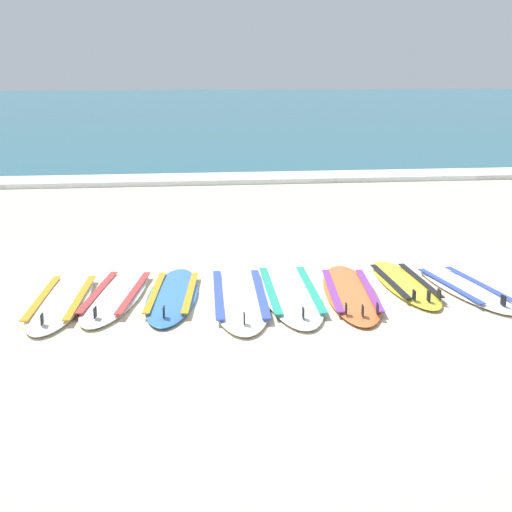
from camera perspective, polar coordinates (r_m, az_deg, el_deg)
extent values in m
plane|color=beige|center=(8.57, 3.30, -2.83)|extent=(80.00, 80.00, 0.00)
cube|color=#23667A|center=(46.11, -5.38, 11.24)|extent=(80.00, 60.00, 0.10)
cube|color=white|center=(16.87, -1.97, 5.93)|extent=(80.00, 1.20, 0.11)
ellipsoid|color=white|center=(8.47, -14.62, -3.27)|extent=(0.75, 2.34, 0.07)
cube|color=gold|center=(8.50, -16.01, -3.01)|extent=(0.20, 1.61, 0.01)
cube|color=gold|center=(8.41, -13.25, -3.00)|extent=(0.20, 1.61, 0.01)
cube|color=black|center=(7.61, -16.00, -4.67)|extent=(0.02, 0.09, 0.11)
ellipsoid|color=silver|center=(8.52, -10.63, -2.93)|extent=(0.95, 2.32, 0.07)
cube|color=#D13838|center=(8.56, -11.97, -2.63)|extent=(0.35, 1.57, 0.01)
cube|color=#D13838|center=(8.46, -9.30, -2.70)|extent=(0.35, 1.57, 0.01)
cube|color=black|center=(7.68, -12.17, -4.23)|extent=(0.03, 0.09, 0.11)
ellipsoid|color=#3875CC|center=(8.42, -6.37, -2.98)|extent=(0.80, 2.24, 0.07)
cube|color=gold|center=(8.43, -7.72, -2.71)|extent=(0.26, 1.53, 0.01)
cube|color=gold|center=(8.39, -5.04, -2.72)|extent=(0.26, 1.53, 0.01)
cube|color=black|center=(7.58, -7.04, -4.26)|extent=(0.02, 0.09, 0.11)
ellipsoid|color=white|center=(8.33, -1.28, -3.08)|extent=(0.79, 2.62, 0.07)
cube|color=#334CB2|center=(8.31, -2.89, -2.84)|extent=(0.19, 1.82, 0.01)
cube|color=#334CB2|center=(8.33, 0.32, -2.78)|extent=(0.19, 1.82, 0.01)
cube|color=black|center=(7.34, -0.91, -4.78)|extent=(0.02, 0.09, 0.11)
ellipsoid|color=white|center=(8.49, 2.64, -2.76)|extent=(0.75, 2.60, 0.07)
cube|color=teal|center=(8.45, 1.08, -2.53)|extent=(0.17, 1.81, 0.01)
cube|color=teal|center=(8.51, 4.20, -2.45)|extent=(0.17, 1.81, 0.01)
cube|color=black|center=(7.51, 3.62, -4.35)|extent=(0.02, 0.09, 0.11)
ellipsoid|color=orange|center=(8.52, 7.22, -2.79)|extent=(0.85, 2.37, 0.07)
cube|color=purple|center=(8.48, 5.83, -2.54)|extent=(0.27, 1.62, 0.01)
cube|color=purple|center=(8.54, 8.62, -2.51)|extent=(0.27, 1.62, 0.01)
cube|color=black|center=(7.64, 8.13, -4.15)|extent=(0.02, 0.09, 0.11)
cube|color=black|center=(7.68, 6.89, -4.02)|extent=(0.02, 0.09, 0.11)
cube|color=black|center=(7.72, 9.24, -3.99)|extent=(0.02, 0.09, 0.11)
ellipsoid|color=yellow|center=(8.98, 11.27, -2.06)|extent=(0.51, 2.04, 0.07)
cube|color=black|center=(8.91, 10.16, -1.86)|extent=(0.07, 1.43, 0.01)
cube|color=black|center=(9.03, 12.39, -1.76)|extent=(0.07, 1.43, 0.01)
cube|color=black|center=(8.24, 13.03, -3.01)|extent=(0.01, 0.09, 0.11)
cube|color=black|center=(8.24, 11.97, -2.94)|extent=(0.01, 0.09, 0.11)
cube|color=black|center=(8.34, 13.80, -2.84)|extent=(0.01, 0.09, 0.11)
ellipsoid|color=white|center=(8.98, 15.56, -2.32)|extent=(0.77, 2.11, 0.07)
cube|color=#334CB2|center=(8.88, 14.54, -2.17)|extent=(0.26, 1.44, 0.01)
cube|color=#334CB2|center=(9.06, 16.60, -1.98)|extent=(0.26, 1.44, 0.01)
cube|color=black|center=(8.30, 18.34, -3.24)|extent=(0.02, 0.09, 0.11)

